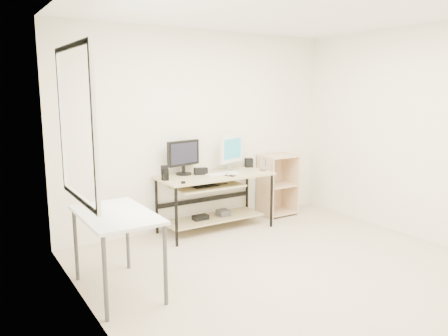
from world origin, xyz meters
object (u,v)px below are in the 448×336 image
black_monitor (183,155)px  white_imac (232,149)px  side_table (116,221)px  shelf_unit (276,184)px  audio_controller (166,175)px  desk (213,190)px

black_monitor → white_imac: white_imac is taller
side_table → white_imac: white_imac is taller
side_table → shelf_unit: shelf_unit is taller
shelf_unit → white_imac: size_ratio=1.85×
white_imac → audio_controller: 1.10m
white_imac → audio_controller: (-1.07, -0.17, -0.21)m
shelf_unit → desk: bearing=-172.2°
audio_controller → white_imac: bearing=13.2°
black_monitor → audio_controller: (-0.35, -0.21, -0.19)m
desk → black_monitor: (-0.33, 0.20, 0.47)m
desk → shelf_unit: (1.18, 0.16, -0.09)m
desk → audio_controller: bearing=-179.4°
shelf_unit → side_table: bearing=-156.7°
desk → black_monitor: 0.60m
white_imac → shelf_unit: bearing=-19.5°
side_table → audio_controller: (0.97, 1.05, 0.15)m
shelf_unit → black_monitor: bearing=178.5°
side_table → black_monitor: 1.86m
desk → white_imac: 0.65m
side_table → audio_controller: audio_controller is taller
white_imac → audio_controller: size_ratio=3.50×
side_table → white_imac: size_ratio=2.06×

